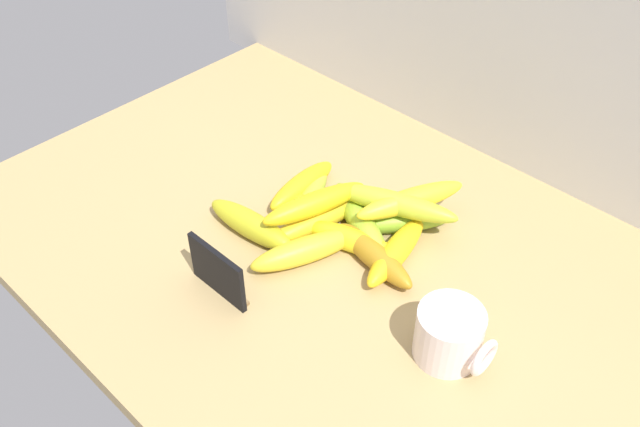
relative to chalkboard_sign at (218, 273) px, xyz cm
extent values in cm
cube|color=tan|center=(2.44, 17.22, -5.36)|extent=(110.00, 76.00, 3.00)
cube|color=black|center=(0.00, -0.07, 0.34)|extent=(11.00, 0.80, 8.40)
cube|color=olive|center=(0.00, 0.73, -3.56)|extent=(9.90, 1.20, 0.60)
cylinder|color=silver|center=(30.21, 13.77, 0.05)|extent=(8.94, 8.94, 7.81)
torus|color=silver|center=(35.68, 13.77, 0.05)|extent=(1.00, 5.37, 5.37)
ellipsoid|color=#88B52D|center=(11.02, 28.82, -2.12)|extent=(12.47, 14.75, 3.48)
ellipsoid|color=#A6B932|center=(-3.23, 21.44, -2.22)|extent=(10.42, 17.73, 3.27)
ellipsoid|color=gold|center=(-5.70, 11.33, -1.73)|extent=(17.41, 5.60, 4.25)
ellipsoid|color=yellow|center=(4.43, 13.14, -1.79)|extent=(10.39, 17.88, 4.14)
ellipsoid|color=#AD7B1B|center=(12.55, 19.73, -1.93)|extent=(17.05, 6.62, 3.85)
ellipsoid|color=#98BE33|center=(6.22, 23.90, -1.84)|extent=(19.62, 12.56, 4.03)
ellipsoid|color=yellow|center=(-6.84, 23.86, -1.85)|extent=(5.31, 15.74, 4.02)
ellipsoid|color=gold|center=(2.47, 25.09, -1.97)|extent=(18.84, 13.18, 3.78)
ellipsoid|color=yellow|center=(0.97, 19.55, -2.00)|extent=(7.37, 18.89, 3.71)
ellipsoid|color=yellow|center=(7.81, 19.83, -1.98)|extent=(16.71, 8.33, 3.75)
ellipsoid|color=yellow|center=(14.48, 22.69, -1.93)|extent=(7.14, 17.39, 3.86)
ellipsoid|color=yellow|center=(10.95, 30.25, 1.50)|extent=(10.59, 18.95, 3.75)
ellipsoid|color=yellow|center=(0.80, 19.09, 1.71)|extent=(8.67, 18.35, 3.71)
ellipsoid|color=#AFC22E|center=(9.64, 27.88, 1.52)|extent=(20.18, 10.96, 3.79)
camera|label=1|loc=(56.74, -38.40, 71.07)|focal=38.37mm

